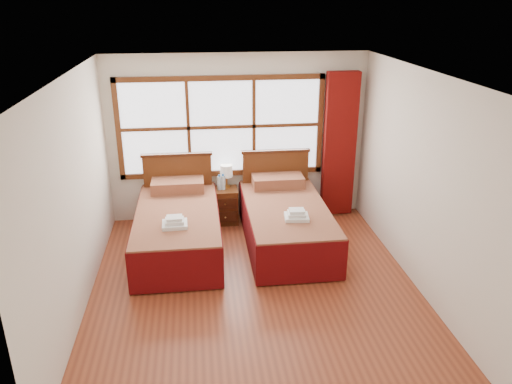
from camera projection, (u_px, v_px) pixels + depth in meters
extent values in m
plane|color=brown|center=(255.00, 288.00, 6.17)|extent=(4.50, 4.50, 0.00)
plane|color=white|center=(255.00, 75.00, 5.21)|extent=(4.50, 4.50, 0.00)
plane|color=silver|center=(238.00, 138.00, 7.76)|extent=(4.00, 0.00, 4.00)
plane|color=silver|center=(74.00, 199.00, 5.46)|extent=(0.00, 4.50, 4.50)
plane|color=silver|center=(422.00, 183.00, 5.91)|extent=(0.00, 4.50, 4.50)
cube|color=white|center=(221.00, 127.00, 7.63)|extent=(3.00, 0.02, 1.40)
cube|color=#572B13|center=(223.00, 173.00, 7.89)|extent=(3.16, 0.06, 0.08)
cube|color=#572B13|center=(220.00, 78.00, 7.34)|extent=(3.16, 0.06, 0.08)
cube|color=#572B13|center=(118.00, 130.00, 7.44)|extent=(0.08, 0.06, 1.56)
cube|color=#572B13|center=(320.00, 124.00, 7.79)|extent=(0.08, 0.06, 1.56)
cube|color=#572B13|center=(188.00, 128.00, 7.56)|extent=(0.05, 0.05, 1.40)
cube|color=#572B13|center=(254.00, 126.00, 7.67)|extent=(0.05, 0.05, 1.40)
cube|color=#572B13|center=(221.00, 127.00, 7.61)|extent=(3.00, 0.05, 0.05)
cube|color=maroon|center=(339.00, 145.00, 7.86)|extent=(0.50, 0.16, 2.30)
cube|color=#3E1B0C|center=(179.00, 239.00, 7.04)|extent=(1.00, 2.01, 0.33)
cube|color=#61130D|center=(177.00, 220.00, 6.93)|extent=(1.12, 2.23, 0.27)
cube|color=#620A0C|center=(137.00, 233.00, 6.93)|extent=(0.03, 2.23, 0.56)
cube|color=#620A0C|center=(218.00, 229.00, 7.06)|extent=(0.03, 2.23, 0.56)
cube|color=#620A0C|center=(176.00, 271.00, 5.97)|extent=(1.12, 0.03, 0.56)
cube|color=#61130D|center=(178.00, 185.00, 7.59)|extent=(0.79, 0.46, 0.17)
cube|color=#572B13|center=(179.00, 189.00, 7.83)|extent=(1.05, 0.06, 1.09)
cube|color=#3E1B0C|center=(177.00, 155.00, 7.63)|extent=(1.09, 0.08, 0.04)
cube|color=#3E1B0C|center=(286.00, 234.00, 7.22)|extent=(1.00, 2.01, 0.33)
cube|color=#61130D|center=(286.00, 215.00, 7.11)|extent=(1.12, 2.22, 0.27)
cube|color=#620A0C|center=(247.00, 227.00, 7.10)|extent=(0.03, 2.22, 0.56)
cube|color=#620A0C|center=(324.00, 223.00, 7.23)|extent=(0.03, 2.22, 0.56)
cube|color=#620A0C|center=(302.00, 263.00, 6.15)|extent=(1.12, 0.03, 0.56)
cube|color=#61130D|center=(277.00, 181.00, 7.77)|extent=(0.78, 0.46, 0.17)
cube|color=#572B13|center=(275.00, 184.00, 8.01)|extent=(1.05, 0.06, 1.09)
cube|color=#3E1B0C|center=(276.00, 151.00, 7.80)|extent=(1.09, 0.08, 0.04)
cube|color=#572B13|center=(224.00, 206.00, 7.88)|extent=(0.42, 0.37, 0.56)
cube|color=#3E1B0C|center=(225.00, 217.00, 7.74)|extent=(0.37, 0.02, 0.17)
cube|color=#3E1B0C|center=(225.00, 204.00, 7.66)|extent=(0.37, 0.02, 0.17)
sphere|color=#B2883C|center=(225.00, 218.00, 7.72)|extent=(0.03, 0.03, 0.03)
sphere|color=#B2883C|center=(225.00, 204.00, 7.64)|extent=(0.03, 0.03, 0.03)
cube|color=white|center=(175.00, 224.00, 6.43)|extent=(0.33, 0.29, 0.05)
cube|color=white|center=(175.00, 221.00, 6.41)|extent=(0.25, 0.22, 0.05)
cube|color=white|center=(174.00, 218.00, 6.39)|extent=(0.21, 0.18, 0.04)
cube|color=white|center=(297.00, 217.00, 6.64)|extent=(0.34, 0.31, 0.05)
cube|color=white|center=(297.00, 214.00, 6.63)|extent=(0.26, 0.23, 0.04)
cube|color=white|center=(297.00, 211.00, 6.61)|extent=(0.21, 0.19, 0.04)
cylinder|color=gold|center=(227.00, 187.00, 7.86)|extent=(0.12, 0.12, 0.02)
cylinder|color=gold|center=(227.00, 181.00, 7.82)|extent=(0.03, 0.03, 0.16)
cylinder|color=white|center=(226.00, 171.00, 7.76)|extent=(0.19, 0.19, 0.19)
cylinder|color=silver|center=(219.00, 183.00, 7.73)|extent=(0.06, 0.06, 0.22)
cylinder|color=#175CB0|center=(219.00, 176.00, 7.68)|extent=(0.03, 0.03, 0.03)
cylinder|color=silver|center=(223.00, 183.00, 7.73)|extent=(0.07, 0.07, 0.22)
cylinder|color=#175CB0|center=(223.00, 175.00, 7.68)|extent=(0.03, 0.03, 0.03)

